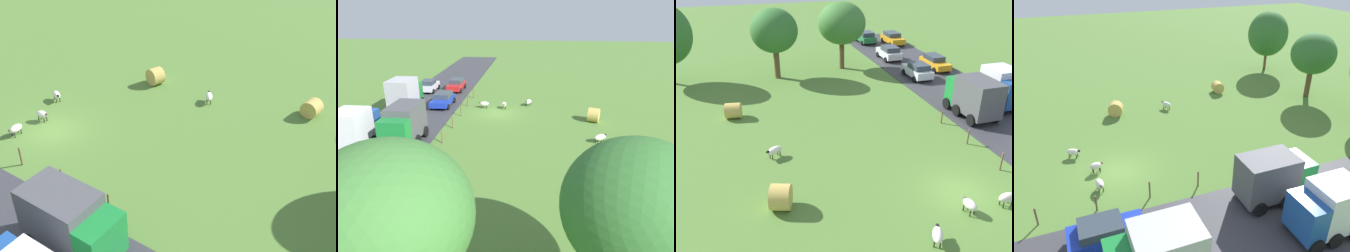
{
  "view_description": "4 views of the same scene",
  "coord_description": "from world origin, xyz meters",
  "views": [
    {
      "loc": [
        15.97,
        20.29,
        15.95
      ],
      "look_at": [
        -2.98,
        7.64,
        1.54
      ],
      "focal_mm": 44.63,
      "sensor_mm": 36.0,
      "label": 1
    },
    {
      "loc": [
        -3.83,
        31.82,
        10.94
      ],
      "look_at": [
        -1.61,
        7.59,
        1.51
      ],
      "focal_mm": 32.85,
      "sensor_mm": 36.0,
      "label": 2
    },
    {
      "loc": [
        -11.36,
        -14.03,
        12.76
      ],
      "look_at": [
        -4.5,
        8.01,
        1.12
      ],
      "focal_mm": 38.25,
      "sensor_mm": 36.0,
      "label": 3
    },
    {
      "loc": [
        21.09,
        -3.18,
        14.51
      ],
      "look_at": [
        -2.85,
        6.14,
        1.36
      ],
      "focal_mm": 35.36,
      "sensor_mm": 36.0,
      "label": 4
    }
  ],
  "objects": [
    {
      "name": "ground_plane",
      "position": [
        0.0,
        0.0,
        0.0
      ],
      "size": [
        160.0,
        160.0,
        0.0
      ],
      "primitive_type": "plane",
      "color": "#517A33"
    },
    {
      "name": "sheep_0",
      "position": [
        -9.68,
        7.02,
        0.53
      ],
      "size": [
        1.26,
        1.01,
        0.8
      ],
      "color": "silver",
      "rests_on": "ground_plane"
    },
    {
      "name": "hay_bale_0",
      "position": [
        -10.02,
        1.67,
        0.72
      ],
      "size": [
        1.47,
        1.71,
        1.45
      ],
      "primitive_type": "cylinder",
      "rotation": [
        1.57,
        0.0,
        1.24
      ],
      "color": "tan",
      "rests_on": "ground_plane"
    },
    {
      "name": "sheep_1",
      "position": [
        -3.3,
        -3.11,
        0.51
      ],
      "size": [
        0.93,
        1.19,
        0.77
      ],
      "color": "silver",
      "rests_on": "ground_plane"
    },
    {
      "name": "truck_0",
      "position": [
        10.52,
        9.75,
        1.81
      ],
      "size": [
        2.64,
        3.94,
        3.34
      ],
      "color": "#1E4C99",
      "rests_on": "road_strip"
    },
    {
      "name": "tree_2",
      "position": [
        -17.77,
        24.68,
        5.07
      ],
      "size": [
        5.39,
        5.39,
        8.09
      ],
      "color": "brown",
      "rests_on": "ground_plane"
    },
    {
      "name": "sheep_2",
      "position": [
        1.77,
        -1.77,
        0.53
      ],
      "size": [
        1.14,
        0.57,
        0.79
      ],
      "color": "silver",
      "rests_on": "ground_plane"
    },
    {
      "name": "fence_post_0",
      "position": [
        3.79,
        -5.84,
        0.63
      ],
      "size": [
        0.12,
        0.12,
        1.26
      ],
      "primitive_type": "cylinder",
      "color": "brown",
      "rests_on": "ground_plane"
    },
    {
      "name": "hay_bale_1",
      "position": [
        -12.09,
        14.3,
        0.64
      ],
      "size": [
        1.43,
        1.47,
        1.28
      ],
      "primitive_type": "cylinder",
      "rotation": [
        1.57,
        0.0,
        1.4
      ],
      "color": "tan",
      "rests_on": "ground_plane"
    },
    {
      "name": "tree_1",
      "position": [
        -7.2,
        23.37,
        5.0
      ],
      "size": [
        4.84,
        4.84,
        7.29
      ],
      "color": "brown",
      "rests_on": "ground_plane"
    },
    {
      "name": "fence_post_2",
      "position": [
        3.79,
        1.23,
        0.64
      ],
      "size": [
        0.12,
        0.12,
        1.29
      ],
      "primitive_type": "cylinder",
      "color": "brown",
      "rests_on": "ground_plane"
    },
    {
      "name": "fence_post_1",
      "position": [
        3.79,
        -2.3,
        0.57
      ],
      "size": [
        0.12,
        0.12,
        1.14
      ],
      "primitive_type": "cylinder",
      "color": "brown",
      "rests_on": "ground_plane"
    },
    {
      "name": "car_4",
      "position": [
        6.74,
        -2.18,
        0.85
      ],
      "size": [
        2.19,
        4.34,
        1.51
      ],
      "color": "#1933B2",
      "rests_on": "road_strip"
    },
    {
      "name": "fence_post_4",
      "position": [
        3.79,
        8.3,
        0.53
      ],
      "size": [
        0.12,
        0.12,
        1.07
      ],
      "primitive_type": "cylinder",
      "color": "brown",
      "rests_on": "ground_plane"
    },
    {
      "name": "fence_post_3",
      "position": [
        3.79,
        4.77,
        0.6
      ],
      "size": [
        0.12,
        0.12,
        1.19
      ],
      "primitive_type": "cylinder",
      "color": "brown",
      "rests_on": "ground_plane"
    },
    {
      "name": "truck_1",
      "position": [
        6.85,
        8.73,
        1.83
      ],
      "size": [
        2.61,
        4.84,
        3.31
      ],
      "color": "#197F33",
      "rests_on": "road_strip"
    },
    {
      "name": "sheep_3",
      "position": [
        -0.54,
        -1.68,
        0.55
      ],
      "size": [
        0.62,
        1.07,
        0.81
      ],
      "color": "silver",
      "rests_on": "ground_plane"
    }
  ]
}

